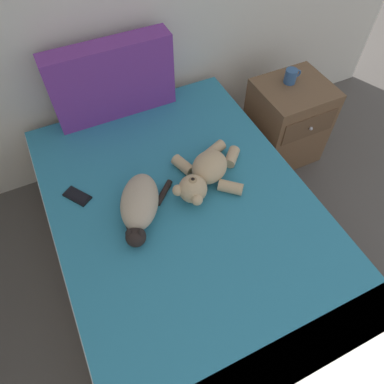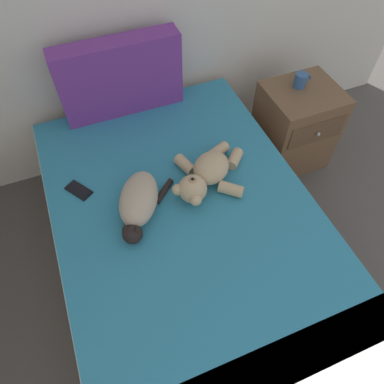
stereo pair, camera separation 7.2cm
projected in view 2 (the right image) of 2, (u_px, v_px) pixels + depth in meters
name	position (u px, v px, depth m)	size (l,w,h in m)	color
bed	(189.00, 243.00, 2.04)	(1.38, 2.06, 0.55)	brown
patterned_cushion	(120.00, 77.00, 2.14)	(0.74, 0.14, 0.47)	#72338C
cat	(138.00, 202.00, 1.79)	(0.38, 0.41, 0.15)	tan
teddy_bear	(206.00, 174.00, 1.90)	(0.48, 0.40, 0.16)	tan
cell_phone	(79.00, 190.00, 1.91)	(0.14, 0.16, 0.01)	black
nightstand	(295.00, 127.00, 2.57)	(0.49, 0.46, 0.62)	brown
mug	(301.00, 80.00, 2.32)	(0.12, 0.08, 0.09)	#33598C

